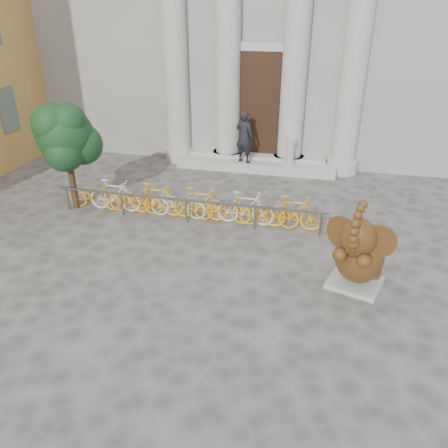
% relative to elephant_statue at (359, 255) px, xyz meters
% --- Properties ---
extents(ground, '(80.00, 80.00, 0.00)m').
position_rel_elephant_statue_xyz_m(ground, '(-3.47, -2.19, -0.81)').
color(ground, '#474442').
rests_on(ground, ground).
extents(entrance_steps, '(6.00, 1.20, 0.36)m').
position_rel_elephant_statue_xyz_m(entrance_steps, '(-3.47, 7.21, -0.63)').
color(entrance_steps, '#A8A59E').
rests_on(entrance_steps, ground).
extents(elephant_statue, '(1.48, 1.76, 2.22)m').
position_rel_elephant_statue_xyz_m(elephant_statue, '(0.00, 0.00, 0.00)').
color(elephant_statue, '#A8A59E').
rests_on(elephant_statue, ground).
extents(bike_rack, '(8.00, 0.53, 1.00)m').
position_rel_elephant_statue_xyz_m(bike_rack, '(-4.68, 2.45, -0.31)').
color(bike_rack, slate).
rests_on(bike_rack, ground).
extents(tree, '(1.87, 1.71, 3.25)m').
position_rel_elephant_statue_xyz_m(tree, '(-8.30, 2.38, 1.45)').
color(tree, '#332114').
rests_on(tree, ground).
extents(pedestrian, '(0.82, 0.69, 1.93)m').
position_rel_elephant_statue_xyz_m(pedestrian, '(-3.88, 6.86, 0.52)').
color(pedestrian, black).
rests_on(pedestrian, entrance_steps).
extents(balustrade_post, '(0.39, 0.39, 0.95)m').
position_rel_elephant_statue_xyz_m(balustrade_post, '(-2.17, 6.91, -0.01)').
color(balustrade_post, '#A8A59E').
rests_on(balustrade_post, entrance_steps).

